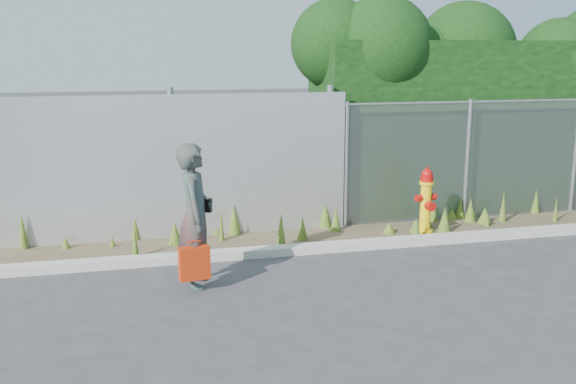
% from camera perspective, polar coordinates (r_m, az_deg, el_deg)
% --- Properties ---
extents(ground, '(80.00, 80.00, 0.00)m').
position_cam_1_polar(ground, '(7.60, 4.74, -9.52)').
color(ground, '#39383B').
rests_on(ground, ground).
extents(curb, '(16.00, 0.22, 0.12)m').
position_cam_1_polar(curb, '(9.20, 1.24, -5.10)').
color(curb, '#ACAA9C').
rests_on(curb, ground).
extents(weed_strip, '(16.00, 1.34, 0.55)m').
position_cam_1_polar(weed_strip, '(9.82, -1.92, -3.53)').
color(weed_strip, brown).
rests_on(weed_strip, ground).
extents(corrugated_fence, '(8.50, 0.21, 2.30)m').
position_cam_1_polar(corrugated_fence, '(9.89, -19.13, 1.68)').
color(corrugated_fence, '#AFB1B6').
rests_on(corrugated_fence, ground).
extents(chainlink_fence, '(6.50, 0.07, 2.05)m').
position_cam_1_polar(chainlink_fence, '(11.79, 20.11, 2.92)').
color(chainlink_fence, gray).
rests_on(chainlink_fence, ground).
extents(hedge, '(7.76, 2.24, 3.76)m').
position_cam_1_polar(hedge, '(12.54, 17.97, 8.38)').
color(hedge, black).
rests_on(hedge, ground).
extents(fire_hydrant, '(0.36, 0.32, 1.07)m').
position_cam_1_polar(fire_hydrant, '(10.29, 12.16, -0.84)').
color(fire_hydrant, yellow).
rests_on(fire_hydrant, ground).
extents(woman, '(0.51, 0.70, 1.77)m').
position_cam_1_polar(woman, '(7.84, -8.26, -2.09)').
color(woman, '#116B5F').
rests_on(woman, ground).
extents(red_tote_bag, '(0.36, 0.13, 0.48)m').
position_cam_1_polar(red_tote_bag, '(7.71, -8.33, -6.26)').
color(red_tote_bag, '#B8230A').
extents(black_shoulder_bag, '(0.23, 0.09, 0.17)m').
position_cam_1_polar(black_shoulder_bag, '(7.94, -7.61, -1.14)').
color(black_shoulder_bag, black).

